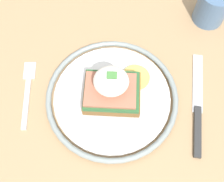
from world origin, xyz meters
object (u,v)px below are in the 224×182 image
(sandwich, at_px, (112,89))
(fork, at_px, (28,90))
(plate, at_px, (112,97))
(knife, at_px, (198,111))
(cup, at_px, (213,6))

(sandwich, height_order, fork, sandwich)
(fork, bearing_deg, plate, -3.03)
(sandwich, bearing_deg, fork, 177.03)
(knife, xyz_separation_m, cup, (0.04, 0.21, 0.03))
(knife, height_order, cup, cup)
(sandwich, relative_size, cup, 1.64)
(plate, distance_m, cup, 0.28)
(plate, distance_m, sandwich, 0.04)
(sandwich, bearing_deg, cup, 45.75)
(sandwich, bearing_deg, plate, -117.82)
(knife, bearing_deg, plate, 174.16)
(cup, bearing_deg, plate, -134.24)
(plate, height_order, cup, cup)
(plate, relative_size, knife, 1.17)
(sandwich, xyz_separation_m, knife, (0.16, -0.02, -0.04))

